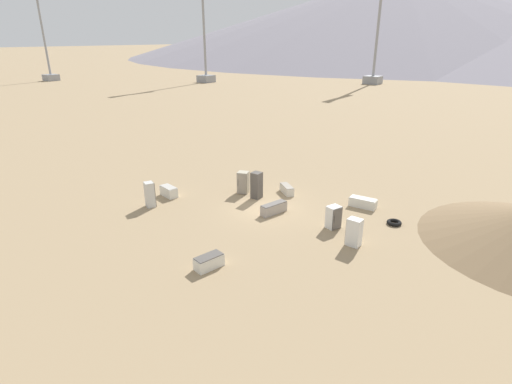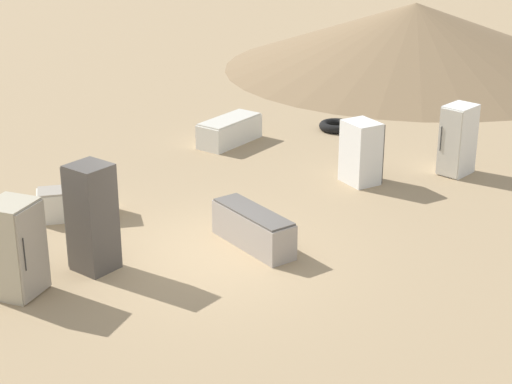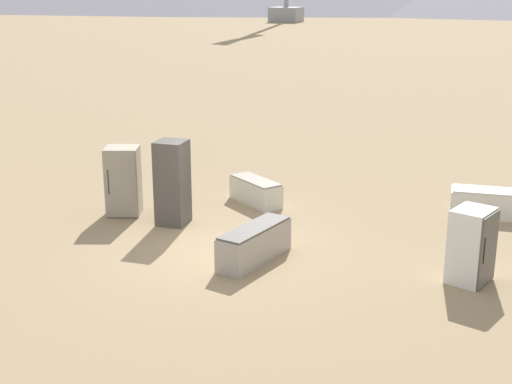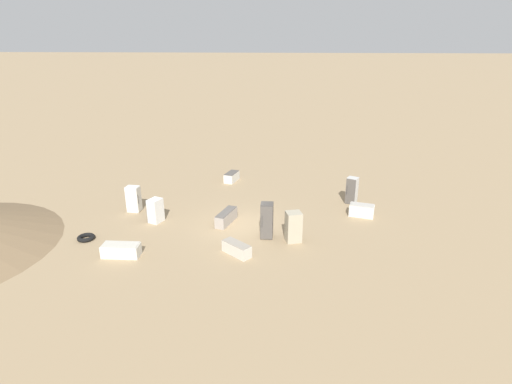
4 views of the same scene
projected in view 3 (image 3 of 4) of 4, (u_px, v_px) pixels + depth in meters
ground_plane at (221, 249)px, 14.79m from camera, size 1000.00×1000.00×0.00m
discarded_fridge_2 at (123, 181)px, 16.81m from camera, size 0.96×0.97×1.62m
discarded_fridge_4 at (472, 246)px, 13.02m from camera, size 0.94×0.87×1.40m
discarded_fridge_5 at (256, 191)px, 17.73m from camera, size 1.38×1.60×0.62m
discarded_fridge_6 at (173, 183)px, 16.10m from camera, size 0.75×0.68×1.93m
discarded_fridge_7 at (490, 203)px, 16.77m from camera, size 0.87×1.86×0.64m
discarded_fridge_9 at (254, 244)px, 14.10m from camera, size 2.00×0.98×0.71m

